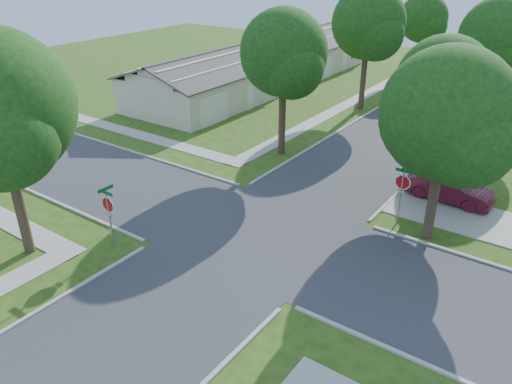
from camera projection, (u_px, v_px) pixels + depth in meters
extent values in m
plane|color=#274913|center=(262.00, 234.00, 23.09)|extent=(100.00, 100.00, 0.00)
cube|color=#333335|center=(262.00, 234.00, 23.08)|extent=(7.00, 100.00, 0.02)
cube|color=#9E9B91|center=(369.00, 92.00, 45.24)|extent=(1.20, 40.00, 0.04)
cube|color=#9E9B91|center=(479.00, 221.00, 24.17)|extent=(8.80, 3.60, 0.05)
cube|color=gray|center=(110.00, 221.00, 21.48)|extent=(0.06, 0.06, 2.70)
cylinder|color=white|center=(108.00, 205.00, 21.13)|extent=(1.05, 0.02, 1.05)
cylinder|color=#A90B12|center=(108.00, 205.00, 21.13)|extent=(0.90, 0.03, 0.90)
cube|color=#A90B12|center=(109.00, 214.00, 21.34)|extent=(0.34, 0.03, 0.12)
cube|color=white|center=(109.00, 214.00, 21.34)|extent=(0.30, 0.03, 0.08)
cube|color=#0C5426|center=(106.00, 193.00, 20.88)|extent=(0.80, 0.02, 0.16)
cube|color=#0C5426|center=(105.00, 189.00, 20.80)|extent=(0.02, 0.80, 0.16)
cube|color=gray|center=(400.00, 198.00, 23.49)|extent=(0.06, 0.06, 2.70)
cylinder|color=white|center=(403.00, 182.00, 23.13)|extent=(1.05, 0.02, 1.05)
cylinder|color=#A90B12|center=(403.00, 182.00, 23.13)|extent=(0.90, 0.03, 0.90)
cube|color=#A90B12|center=(401.00, 191.00, 23.34)|extent=(0.34, 0.03, 0.12)
cube|color=white|center=(401.00, 191.00, 23.34)|extent=(0.30, 0.03, 0.08)
cube|color=#0C5426|center=(404.00, 171.00, 22.88)|extent=(0.80, 0.02, 0.16)
cube|color=#0C5426|center=(405.00, 167.00, 22.80)|extent=(0.02, 0.80, 0.16)
cylinder|color=#38281C|center=(432.00, 157.00, 26.35)|extent=(0.44, 0.44, 3.95)
sphere|color=#16390E|center=(444.00, 84.00, 24.62)|extent=(4.80, 4.80, 4.80)
sphere|color=#16390E|center=(456.00, 101.00, 24.10)|extent=(3.46, 3.46, 3.46)
sphere|color=#16390E|center=(432.00, 89.00, 25.64)|extent=(3.26, 3.26, 3.26)
cylinder|color=#38281C|center=(487.00, 102.00, 35.05)|extent=(0.44, 0.44, 4.30)
sphere|color=#16390E|center=(500.00, 37.00, 33.11)|extent=(5.40, 5.40, 5.40)
sphere|color=#16390E|center=(512.00, 51.00, 32.52)|extent=(3.89, 3.89, 3.89)
sphere|color=#16390E|center=(488.00, 43.00, 34.26)|extent=(3.67, 3.67, 3.67)
cylinder|color=#38281C|center=(282.00, 122.00, 31.15)|extent=(0.44, 0.44, 4.25)
sphere|color=#16390E|center=(284.00, 52.00, 29.27)|extent=(5.20, 5.20, 5.20)
sphere|color=#16390E|center=(292.00, 67.00, 28.70)|extent=(3.74, 3.74, 3.74)
sphere|color=#16390E|center=(278.00, 58.00, 30.38)|extent=(3.54, 3.54, 3.54)
cylinder|color=#38281C|center=(363.00, 82.00, 39.88)|extent=(0.44, 0.44, 4.44)
sphere|color=#16390E|center=(369.00, 22.00, 37.86)|extent=(5.60, 5.60, 5.60)
sphere|color=#16390E|center=(377.00, 34.00, 37.26)|extent=(4.03, 4.03, 4.03)
sphere|color=#16390E|center=(362.00, 28.00, 39.06)|extent=(3.81, 3.81, 3.81)
cylinder|color=#38281C|center=(418.00, 58.00, 49.50)|extent=(0.44, 0.44, 3.90)
sphere|color=#16390E|center=(423.00, 18.00, 47.82)|extent=(4.60, 4.60, 4.60)
sphere|color=#16390E|center=(429.00, 26.00, 47.32)|extent=(3.31, 3.31, 3.31)
sphere|color=#16390E|center=(418.00, 22.00, 48.80)|extent=(3.13, 3.13, 3.13)
cylinder|color=#38281C|center=(21.00, 210.00, 20.96)|extent=(0.44, 0.44, 4.04)
sphere|color=#16390E|center=(0.00, 134.00, 18.29)|extent=(4.32, 4.32, 4.32)
sphere|color=#16390E|center=(5.00, 112.00, 20.22)|extent=(4.08, 4.08, 4.08)
cylinder|color=#38281C|center=(432.00, 203.00, 22.11)|extent=(0.44, 0.44, 3.54)
sphere|color=#16390E|center=(448.00, 114.00, 20.29)|extent=(5.60, 5.60, 5.60)
sphere|color=#16390E|center=(466.00, 139.00, 19.68)|extent=(4.03, 4.03, 4.03)
sphere|color=#16390E|center=(431.00, 119.00, 21.48)|extent=(3.81, 3.81, 3.81)
cube|color=#BEAF96|center=(207.00, 87.00, 41.71)|extent=(8.00, 13.00, 2.80)
cube|color=#46413C|center=(225.00, 65.00, 39.77)|extent=(4.42, 13.60, 1.56)
cube|color=#46413C|center=(187.00, 59.00, 41.84)|extent=(4.42, 13.60, 1.56)
cube|color=silver|center=(214.00, 109.00, 36.91)|extent=(0.06, 3.20, 2.20)
cube|color=silver|center=(250.00, 97.00, 40.28)|extent=(0.06, 0.90, 2.00)
cube|color=#1E2633|center=(268.00, 84.00, 41.93)|extent=(0.06, 1.80, 1.10)
cube|color=#BEAF96|center=(308.00, 54.00, 54.14)|extent=(8.00, 13.00, 2.80)
cube|color=#46413C|center=(326.00, 36.00, 52.19)|extent=(4.42, 13.60, 1.56)
cube|color=#46413C|center=(293.00, 33.00, 54.26)|extent=(4.42, 13.60, 1.56)
cube|color=silver|center=(324.00, 68.00, 49.33)|extent=(0.06, 3.20, 2.20)
cube|color=silver|center=(344.00, 61.00, 52.70)|extent=(0.06, 0.90, 2.00)
cube|color=#1E2633|center=(356.00, 52.00, 54.36)|extent=(0.06, 1.80, 1.10)
imported|color=#4F1020|center=(449.00, 188.00, 25.83)|extent=(4.42, 1.68, 1.44)
imported|color=black|center=(481.00, 100.00, 40.92)|extent=(1.96, 3.91, 1.28)
imported|color=black|center=(436.00, 71.00, 50.52)|extent=(1.63, 4.01, 1.16)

